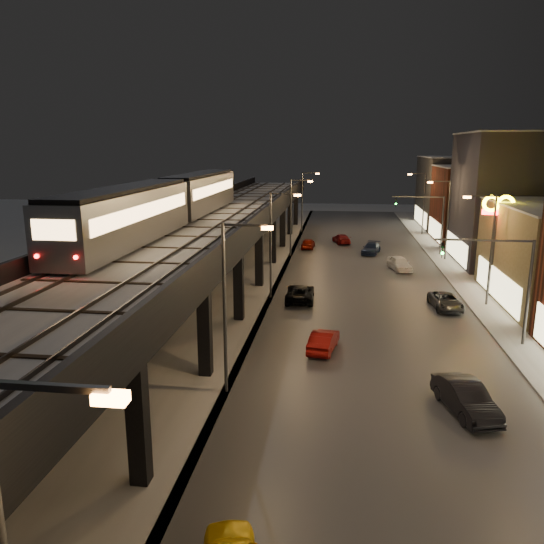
{
  "coord_description": "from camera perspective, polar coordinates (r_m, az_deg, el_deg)",
  "views": [
    {
      "loc": [
        4.98,
        -12.22,
        12.6
      ],
      "look_at": [
        0.87,
        19.69,
        5.0
      ],
      "focal_mm": 35.0,
      "sensor_mm": 36.0,
      "label": 1
    }
  ],
  "objects": [
    {
      "name": "streetlight_left_3",
      "position": [
        61.9,
        2.29,
        6.45
      ],
      "size": [
        2.57,
        0.28,
        9.0
      ],
      "color": "#38383A",
      "rests_on": "ground"
    },
    {
      "name": "under_viaduct_pavement",
      "position": [
        50.08,
        -5.57,
        -1.31
      ],
      "size": [
        11.0,
        120.0,
        0.06
      ],
      "primitive_type": "cube",
      "color": "#9FA1A8",
      "rests_on": "ground"
    },
    {
      "name": "car_mid_dark",
      "position": [
        71.45,
        7.48,
        3.52
      ],
      "size": [
        2.74,
        4.52,
        1.23
      ],
      "primitive_type": "imported",
      "rotation": [
        0.0,
        0.0,
        3.4
      ],
      "color": "maroon",
      "rests_on": "ground"
    },
    {
      "name": "streetlight_right_3",
      "position": [
        62.77,
        18.17,
        5.89
      ],
      "size": [
        2.56,
        0.28,
        9.0
      ],
      "color": "#38383A",
      "rests_on": "ground"
    },
    {
      "name": "streetlight_right_2",
      "position": [
        45.39,
        22.26,
        2.96
      ],
      "size": [
        2.56,
        0.28,
        9.0
      ],
      "color": "#38383A",
      "rests_on": "ground"
    },
    {
      "name": "streetlight_left_4",
      "position": [
        79.74,
        3.45,
        7.97
      ],
      "size": [
        2.57,
        0.28,
        9.0
      ],
      "color": "#38383A",
      "rests_on": "ground"
    },
    {
      "name": "streetlight_left_1",
      "position": [
        26.82,
        -4.58,
        -2.69
      ],
      "size": [
        2.57,
        0.28,
        9.0
      ],
      "color": "#38383A",
      "rests_on": "ground"
    },
    {
      "name": "car_onc_red",
      "position": [
        56.8,
        13.55,
        0.85
      ],
      "size": [
        2.68,
        4.55,
        1.45
      ],
      "primitive_type": "imported",
      "rotation": [
        0.0,
        0.0,
        0.24
      ],
      "color": "white",
      "rests_on": "ground"
    },
    {
      "name": "car_far_white",
      "position": [
        67.45,
        3.9,
        3.05
      ],
      "size": [
        1.69,
        3.84,
        1.29
      ],
      "primitive_type": "imported",
      "rotation": [
        0.0,
        0.0,
        3.1
      ],
      "color": "maroon",
      "rests_on": "ground"
    },
    {
      "name": "building_d",
      "position": [
        63.39,
        24.97,
        7.07
      ],
      "size": [
        12.2,
        13.2,
        14.16
      ],
      "color": "#282833",
      "rests_on": "ground"
    },
    {
      "name": "viaduct_parapet_far",
      "position": [
        47.15,
        -11.75,
        6.01
      ],
      "size": [
        0.3,
        100.0,
        1.1
      ],
      "primitive_type": "cube",
      "color": "black",
      "rests_on": "elevated_viaduct"
    },
    {
      "name": "car_near_white",
      "position": [
        33.86,
        5.56,
        -7.44
      ],
      "size": [
        2.02,
        4.13,
        1.3
      ],
      "primitive_type": "imported",
      "rotation": [
        0.0,
        0.0,
        2.97
      ],
      "color": "maroon",
      "rests_on": "ground"
    },
    {
      "name": "car_onc_silver",
      "position": [
        27.89,
        20.1,
        -12.7
      ],
      "size": [
        2.73,
        4.87,
        1.52
      ],
      "primitive_type": "imported",
      "rotation": [
        0.0,
        0.0,
        0.26
      ],
      "color": "black",
      "rests_on": "ground"
    },
    {
      "name": "elevated_viaduct",
      "position": [
        45.95,
        -6.59,
        4.46
      ],
      "size": [
        9.0,
        100.0,
        6.3
      ],
      "color": "black",
      "rests_on": "ground"
    },
    {
      "name": "viaduct_parapet_streetside",
      "position": [
        45.08,
        -1.18,
        5.96
      ],
      "size": [
        0.3,
        100.0,
        1.1
      ],
      "primitive_type": "cube",
      "color": "black",
      "rests_on": "elevated_viaduct"
    },
    {
      "name": "sign_mcdonalds",
      "position": [
        48.19,
        23.07,
        5.47
      ],
      "size": [
        2.6,
        0.42,
        8.74
      ],
      "color": "#38383A",
      "rests_on": "ground"
    },
    {
      "name": "road_surface",
      "position": [
        48.93,
        10.05,
        -1.8
      ],
      "size": [
        17.0,
        120.0,
        0.06
      ],
      "primitive_type": "cube",
      "color": "#46474D",
      "rests_on": "ground"
    },
    {
      "name": "building_e",
      "position": [
        76.98,
        21.76,
        6.75
      ],
      "size": [
        12.2,
        12.2,
        10.16
      ],
      "color": "maroon",
      "rests_on": "ground"
    },
    {
      "name": "car_onc_white",
      "position": [
        64.99,
        10.61,
        2.46
      ],
      "size": [
        2.74,
        4.72,
        1.29
      ],
      "primitive_type": "imported",
      "rotation": [
        0.0,
        0.0,
        -0.22
      ],
      "color": "#172343",
      "rests_on": "ground"
    },
    {
      "name": "viaduct_trackbed",
      "position": [
        45.96,
        -6.59,
        5.43
      ],
      "size": [
        8.4,
        100.0,
        0.32
      ],
      "color": "#B2B7C1",
      "rests_on": "elevated_viaduct"
    },
    {
      "name": "streetlight_right_4",
      "position": [
        80.42,
        15.85,
        7.54
      ],
      "size": [
        2.56,
        0.28,
        9.0
      ],
      "color": "#38383A",
      "rests_on": "ground"
    },
    {
      "name": "building_f",
      "position": [
        90.52,
        19.64,
        8.08
      ],
      "size": [
        12.2,
        16.2,
        11.16
      ],
      "color": "#2D2D2D",
      "rests_on": "ground"
    },
    {
      "name": "traffic_light_rig_b",
      "position": [
        65.63,
        16.89,
        5.63
      ],
      "size": [
        6.1,
        0.34,
        7.0
      ],
      "color": "#38383A",
      "rests_on": "ground"
    },
    {
      "name": "subway_train",
      "position": [
        43.7,
        -10.76,
        7.52
      ],
      "size": [
        2.97,
        36.08,
        3.55
      ],
      "color": "gray",
      "rests_on": "viaduct_trackbed"
    },
    {
      "name": "traffic_light_rig_a",
      "position": [
        36.8,
        24.29,
        -0.63
      ],
      "size": [
        6.1,
        0.34,
        7.0
      ],
      "color": "#38383A",
      "rests_on": "ground"
    },
    {
      "name": "streetlight_left_2",
      "position": [
        44.17,
        0.21,
        3.69
      ],
      "size": [
        2.57,
        0.28,
        9.0
      ],
      "color": "#38383A",
      "rests_on": "ground"
    },
    {
      "name": "car_mid_silver",
      "position": [
        44.35,
        3.04,
        -2.32
      ],
      "size": [
        2.39,
        4.97,
        1.37
      ],
      "primitive_type": "imported",
      "rotation": [
        0.0,
        0.0,
        3.17
      ],
      "color": "black",
      "rests_on": "ground"
    },
    {
      "name": "sidewalk_right",
      "position": [
        50.43,
        21.47,
        -2.04
      ],
      "size": [
        4.0,
        120.0,
        0.14
      ],
      "primitive_type": "cube",
      "color": "#9FA1A8",
      "rests_on": "ground"
    },
    {
      "name": "car_onc_dark",
      "position": [
        44.33,
        18.19,
        -3.08
      ],
      "size": [
        2.45,
        4.61,
        1.23
      ],
      "primitive_type": "imported",
      "rotation": [
        0.0,
        0.0,
        0.09
      ],
      "color": "#373A41",
      "rests_on": "ground"
    }
  ]
}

